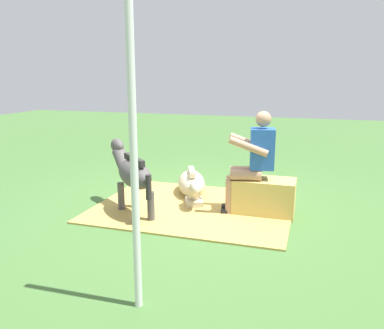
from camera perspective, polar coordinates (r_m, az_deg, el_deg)
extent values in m
plane|color=#426B33|center=(5.52, 0.22, -6.09)|extent=(24.00, 24.00, 0.00)
cube|color=tan|center=(5.45, 0.25, -6.20)|extent=(2.63, 2.06, 0.02)
cube|color=tan|center=(5.27, 10.40, -4.58)|extent=(0.79, 0.45, 0.47)
cylinder|color=tan|center=(5.08, 7.79, -1.53)|extent=(0.42, 0.21, 0.14)
cylinder|color=tan|center=(5.17, 5.46, -4.75)|extent=(0.11, 0.11, 0.47)
cube|color=black|center=(5.24, 5.41, -6.89)|extent=(0.23, 0.14, 0.06)
cylinder|color=tan|center=(5.28, 7.77, -0.99)|extent=(0.42, 0.21, 0.14)
cylinder|color=tan|center=(5.36, 5.53, -4.10)|extent=(0.11, 0.11, 0.47)
cube|color=black|center=(5.42, 5.48, -6.18)|extent=(0.23, 0.14, 0.06)
cube|color=#2659B2|center=(5.12, 10.13, 2.27)|extent=(0.35, 0.33, 0.52)
cylinder|color=tan|center=(4.94, 8.16, 2.55)|extent=(0.51, 0.18, 0.26)
cylinder|color=tan|center=(5.26, 8.11, 3.18)|extent=(0.51, 0.18, 0.26)
sphere|color=tan|center=(5.06, 10.30, 6.49)|extent=(0.20, 0.20, 0.20)
ellipsoid|color=#4C4747|center=(5.05, -8.32, -1.41)|extent=(0.82, 0.82, 0.34)
cylinder|color=#4C4747|center=(5.38, -10.22, -4.64)|extent=(0.09, 0.09, 0.39)
cylinder|color=#4C4747|center=(5.44, -8.21, -4.36)|extent=(0.09, 0.09, 0.39)
cylinder|color=#4C4747|center=(4.87, -8.15, -6.43)|extent=(0.09, 0.09, 0.39)
cylinder|color=#4C4747|center=(4.94, -5.97, -6.10)|extent=(0.09, 0.09, 0.39)
cylinder|color=#4C4747|center=(5.49, -10.14, 0.76)|extent=(0.39, 0.38, 0.33)
ellipsoid|color=#4C4747|center=(5.63, -10.77, 2.69)|extent=(0.34, 0.34, 0.20)
cube|color=#2A2727|center=(5.01, -8.39, 0.70)|extent=(0.47, 0.46, 0.08)
cylinder|color=#2A2727|center=(4.64, -6.31, -3.29)|extent=(0.07, 0.07, 0.30)
ellipsoid|color=beige|center=(5.99, -0.08, -2.75)|extent=(0.70, 0.97, 0.36)
cube|color=beige|center=(5.51, 0.32, -5.57)|extent=(0.33, 0.35, 0.10)
cylinder|color=beige|center=(5.44, 0.34, -3.74)|extent=(0.27, 0.33, 0.30)
ellipsoid|color=beige|center=(5.24, 0.49, -3.46)|extent=(0.26, 0.34, 0.20)
cube|color=beige|center=(5.86, -0.03, -1.08)|extent=(0.24, 0.44, 0.08)
cylinder|color=silver|center=(2.92, -8.40, 0.12)|extent=(0.06, 0.06, 2.33)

